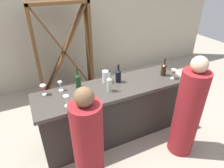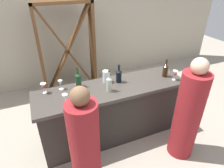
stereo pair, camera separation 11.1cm
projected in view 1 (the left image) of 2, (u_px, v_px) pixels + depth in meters
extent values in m
plane|color=#9E9384|center=(112.00, 134.00, 3.29)|extent=(12.00, 12.00, 0.00)
cube|color=#B2A893|center=(70.00, 23.00, 4.31)|extent=(8.00, 0.10, 2.80)
cube|color=#2A2723|center=(112.00, 113.00, 3.07)|extent=(2.18, 0.57, 0.88)
cube|color=#3D3833|center=(112.00, 88.00, 2.84)|extent=(2.26, 0.65, 0.05)
cube|color=brown|center=(36.00, 56.00, 3.78)|extent=(0.06, 0.28, 1.94)
cube|color=brown|center=(89.00, 47.00, 4.18)|extent=(0.06, 0.28, 1.94)
cube|color=brown|center=(58.00, 2.00, 3.50)|extent=(1.15, 0.28, 0.06)
cube|color=brown|center=(69.00, 90.00, 4.45)|extent=(1.15, 0.28, 0.06)
cube|color=brown|center=(64.00, 51.00, 3.98)|extent=(1.06, 0.20, 1.84)
cube|color=brown|center=(64.00, 51.00, 3.98)|extent=(1.06, 0.20, 1.84)
cylinder|color=#193D1E|center=(78.00, 82.00, 2.77)|extent=(0.08, 0.08, 0.18)
cone|color=#193D1E|center=(78.00, 75.00, 2.72)|extent=(0.08, 0.08, 0.04)
cylinder|color=#193D1E|center=(77.00, 72.00, 2.69)|extent=(0.03, 0.03, 0.08)
cylinder|color=black|center=(77.00, 69.00, 2.67)|extent=(0.03, 0.03, 0.01)
cylinder|color=#B7C6B2|center=(109.00, 85.00, 2.68)|extent=(0.08, 0.08, 0.19)
cone|color=#B7C6B2|center=(109.00, 78.00, 2.63)|extent=(0.08, 0.08, 0.04)
cylinder|color=#B7C6B2|center=(109.00, 74.00, 2.60)|extent=(0.03, 0.03, 0.08)
cylinder|color=black|center=(109.00, 71.00, 2.58)|extent=(0.03, 0.03, 0.01)
cylinder|color=black|center=(118.00, 77.00, 2.91)|extent=(0.08, 0.08, 0.17)
cone|color=black|center=(118.00, 71.00, 2.86)|extent=(0.08, 0.08, 0.03)
cylinder|color=black|center=(118.00, 67.00, 2.83)|extent=(0.03, 0.03, 0.07)
cylinder|color=black|center=(118.00, 65.00, 2.81)|extent=(0.03, 0.03, 0.01)
cylinder|color=#331E0F|center=(164.00, 70.00, 3.10)|extent=(0.08, 0.08, 0.17)
cone|color=#331E0F|center=(164.00, 65.00, 3.05)|extent=(0.08, 0.08, 0.03)
cylinder|color=#331E0F|center=(165.00, 62.00, 3.02)|extent=(0.03, 0.03, 0.07)
cylinder|color=black|center=(165.00, 59.00, 3.00)|extent=(0.03, 0.03, 0.01)
cylinder|color=white|center=(172.00, 78.00, 3.05)|extent=(0.06, 0.06, 0.00)
cylinder|color=white|center=(173.00, 76.00, 3.03)|extent=(0.01, 0.01, 0.07)
cone|color=white|center=(174.00, 72.00, 2.99)|extent=(0.08, 0.08, 0.08)
cone|color=maroon|center=(173.00, 73.00, 3.00)|extent=(0.07, 0.07, 0.03)
cylinder|color=white|center=(67.00, 106.00, 2.43)|extent=(0.07, 0.07, 0.00)
cylinder|color=white|center=(67.00, 103.00, 2.41)|extent=(0.01, 0.01, 0.06)
cone|color=white|center=(66.00, 99.00, 2.38)|extent=(0.07, 0.07, 0.09)
cylinder|color=white|center=(44.00, 94.00, 2.65)|extent=(0.06, 0.06, 0.00)
cylinder|color=white|center=(44.00, 92.00, 2.63)|extent=(0.01, 0.01, 0.08)
cone|color=white|center=(43.00, 87.00, 2.59)|extent=(0.08, 0.08, 0.07)
cone|color=maroon|center=(43.00, 89.00, 2.61)|extent=(0.07, 0.07, 0.02)
cylinder|color=white|center=(61.00, 90.00, 2.74)|extent=(0.06, 0.06, 0.00)
cylinder|color=white|center=(61.00, 88.00, 2.73)|extent=(0.01, 0.01, 0.06)
cone|color=white|center=(60.00, 84.00, 2.69)|extent=(0.06, 0.06, 0.08)
cylinder|color=silver|center=(105.00, 77.00, 2.90)|extent=(0.10, 0.10, 0.19)
cylinder|color=maroon|center=(187.00, 114.00, 2.69)|extent=(0.46, 0.46, 1.34)
sphere|color=#D8AD8C|center=(200.00, 65.00, 2.31)|extent=(0.21, 0.21, 0.21)
cylinder|color=maroon|center=(89.00, 151.00, 2.18)|extent=(0.38, 0.38, 1.28)
sphere|color=brown|center=(84.00, 97.00, 1.82)|extent=(0.20, 0.20, 0.20)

